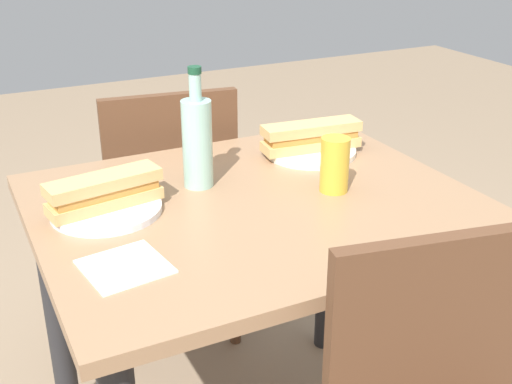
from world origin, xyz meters
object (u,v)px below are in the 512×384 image
baguette_sandwich_far (104,191)px  baguette_sandwich_near (311,136)px  knife_far (91,198)px  plate_far (106,209)px  beer_glass (335,165)px  knife_near (298,141)px  water_bottle (197,141)px  dining_table (256,254)px  plate_near (311,151)px  chair_far (168,202)px

baguette_sandwich_far → baguette_sandwich_near: bearing=11.1°
baguette_sandwich_far → knife_far: (-0.02, 0.05, -0.03)m
plate_far → beer_glass: size_ratio=1.86×
knife_near → plate_far: bearing=-163.4°
plate_far → water_bottle: bearing=12.2°
knife_near → knife_far: (-0.57, -0.12, 0.00)m
knife_near → beer_glass: (-0.07, -0.28, 0.04)m
dining_table → plate_far: plate_far is taller
baguette_sandwich_far → beer_glass: beer_glass is taller
plate_near → beer_glass: (-0.07, -0.22, 0.05)m
dining_table → knife_far: bearing=158.1°
baguette_sandwich_far → beer_glass: size_ratio=1.98×
plate_far → beer_glass: (0.49, -0.11, 0.05)m
chair_far → knife_far: size_ratio=4.90×
baguette_sandwich_far → chair_far: bearing=59.4°
plate_near → baguette_sandwich_far: 0.57m
plate_far → beer_glass: 0.50m
dining_table → plate_far: bearing=164.8°
dining_table → knife_near: knife_near is taller
beer_glass → plate_far: bearing=167.0°
dining_table → knife_near: (0.25, 0.25, 0.15)m
dining_table → baguette_sandwich_near: bearing=37.5°
knife_far → beer_glass: size_ratio=1.41×
chair_far → knife_near: chair_far is taller
water_bottle → baguette_sandwich_far: bearing=-167.8°
baguette_sandwich_near → knife_near: 0.06m
knife_far → beer_glass: 0.53m
plate_near → knife_near: bearing=96.1°
baguette_sandwich_far → water_bottle: water_bottle is taller
baguette_sandwich_far → water_bottle: (0.23, 0.05, 0.06)m
baguette_sandwich_far → water_bottle: bearing=12.2°
dining_table → knife_near: bearing=45.2°
plate_far → baguette_sandwich_far: bearing=153.4°
water_bottle → beer_glass: water_bottle is taller
chair_far → baguette_sandwich_far: bearing=-120.6°
knife_near → beer_glass: bearing=-103.5°
baguette_sandwich_near → baguette_sandwich_far: 0.57m
dining_table → knife_near: 0.38m
knife_near → knife_far: bearing=-168.5°
baguette_sandwich_near → baguette_sandwich_far: same height
water_bottle → beer_glass: size_ratio=2.21×
plate_far → chair_far: bearing=59.4°
dining_table → water_bottle: size_ratio=3.41×
plate_near → knife_far: size_ratio=1.32×
dining_table → knife_far: size_ratio=5.35×
dining_table → plate_near: plate_near is taller
chair_far → baguette_sandwich_far: chair_far is taller
water_bottle → beer_glass: bearing=-31.8°
chair_far → knife_far: (-0.32, -0.45, 0.26)m
plate_near → baguette_sandwich_far: baguette_sandwich_far is taller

